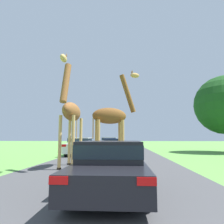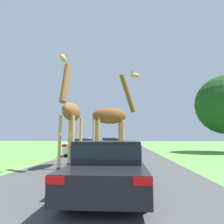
% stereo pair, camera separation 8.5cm
% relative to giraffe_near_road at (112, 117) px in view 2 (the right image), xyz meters
% --- Properties ---
extents(road, '(7.31, 120.00, 0.00)m').
position_rel_giraffe_near_road_xyz_m(road, '(-0.14, 18.67, -2.55)').
color(road, '#424244').
rests_on(road, ground).
extents(giraffe_near_road, '(2.83, 1.30, 5.41)m').
position_rel_giraffe_near_road_xyz_m(giraffe_near_road, '(0.00, 0.00, 0.00)').
color(giraffe_near_road, tan).
rests_on(giraffe_near_road, ground).
extents(giraffe_companion, '(0.79, 2.90, 5.05)m').
position_rel_giraffe_near_road_xyz_m(giraffe_companion, '(-1.86, -1.86, 0.05)').
color(giraffe_companion, tan).
rests_on(giraffe_companion, ground).
extents(car_lead_maroon, '(1.72, 4.22, 1.29)m').
position_rel_giraffe_near_road_xyz_m(car_lead_maroon, '(0.32, -5.87, -1.87)').
color(car_lead_maroon, black).
rests_on(car_lead_maroon, ground).
extents(car_queue_right, '(1.71, 4.10, 1.28)m').
position_rel_giraffe_near_road_xyz_m(car_queue_right, '(-0.52, 9.25, -1.86)').
color(car_queue_right, navy).
rests_on(car_queue_right, ground).
extents(car_queue_left, '(1.99, 4.66, 1.45)m').
position_rel_giraffe_near_road_xyz_m(car_queue_left, '(-1.27, 15.16, -1.77)').
color(car_queue_left, silver).
rests_on(car_queue_left, ground).
extents(car_far_ahead, '(1.76, 4.10, 1.39)m').
position_rel_giraffe_near_road_xyz_m(car_far_ahead, '(-2.84, 4.74, -1.82)').
color(car_far_ahead, silver).
rests_on(car_far_ahead, ground).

